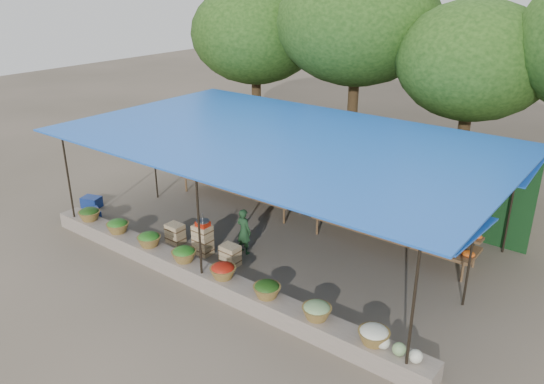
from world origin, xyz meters
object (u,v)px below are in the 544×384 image
Objects in this scene: blue_crate_front at (93,215)px; blue_crate_back at (92,202)px; vendor_seated at (244,231)px; crate_counter at (202,242)px; weighing_scale at (203,223)px.

blue_crate_back is (-0.80, 0.52, 0.01)m from blue_crate_front.
blue_crate_back is (-5.44, -0.64, -0.43)m from vendor_seated.
vendor_seated is at bearing 40.05° from crate_counter.
weighing_scale is at bearing 46.98° from vendor_seated.
blue_crate_front is 0.96m from blue_crate_back.
weighing_scale reaches higher than crate_counter.
vendor_seated reaches higher than blue_crate_back.
crate_counter reaches higher than blue_crate_back.
vendor_seated reaches higher than weighing_scale.
blue_crate_back is at bearing 179.65° from weighing_scale.
crate_counter is 3.87m from blue_crate_front.
weighing_scale is 0.63× the size of blue_crate_back.
weighing_scale reaches higher than blue_crate_front.
weighing_scale is at bearing -18.03° from blue_crate_back.
weighing_scale is at bearing 29.24° from blue_crate_front.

